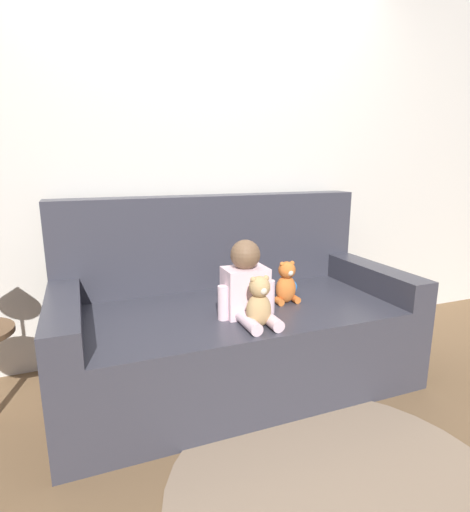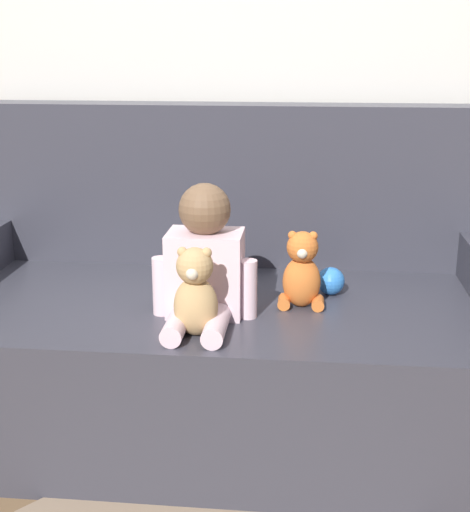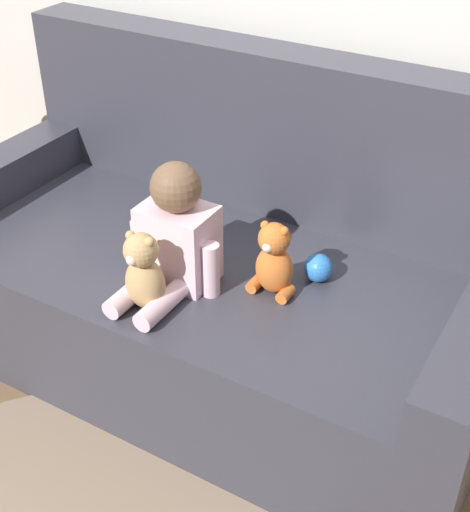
% 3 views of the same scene
% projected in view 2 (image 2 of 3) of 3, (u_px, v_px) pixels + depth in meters
% --- Properties ---
extents(ground_plane, '(12.00, 12.00, 0.00)m').
position_uv_depth(ground_plane, '(219.00, 424.00, 2.48)').
color(ground_plane, brown).
extents(wall_back, '(8.00, 0.05, 2.60)m').
position_uv_depth(wall_back, '(236.00, 35.00, 2.65)').
color(wall_back, silver).
rests_on(wall_back, ground_plane).
extents(couch, '(1.96, 0.97, 1.06)m').
position_uv_depth(couch, '(220.00, 324.00, 2.45)').
color(couch, '#383842').
rests_on(couch, ground_plane).
extents(person_baby, '(0.32, 0.36, 0.40)m').
position_uv_depth(person_baby, '(204.00, 264.00, 2.12)').
color(person_baby, silver).
rests_on(person_baby, couch).
extents(teddy_bear_brown, '(0.15, 0.12, 0.26)m').
position_uv_depth(teddy_bear_brown, '(195.00, 295.00, 1.98)').
color(teddy_bear_brown, tan).
rests_on(teddy_bear_brown, couch).
extents(plush_toy_side, '(0.14, 0.11, 0.25)m').
position_uv_depth(plush_toy_side, '(302.00, 272.00, 2.20)').
color(plush_toy_side, orange).
rests_on(plush_toy_side, couch).
extents(toy_ball, '(0.09, 0.09, 0.09)m').
position_uv_depth(toy_ball, '(331.00, 281.00, 2.33)').
color(toy_ball, '#337FDB').
rests_on(toy_ball, couch).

